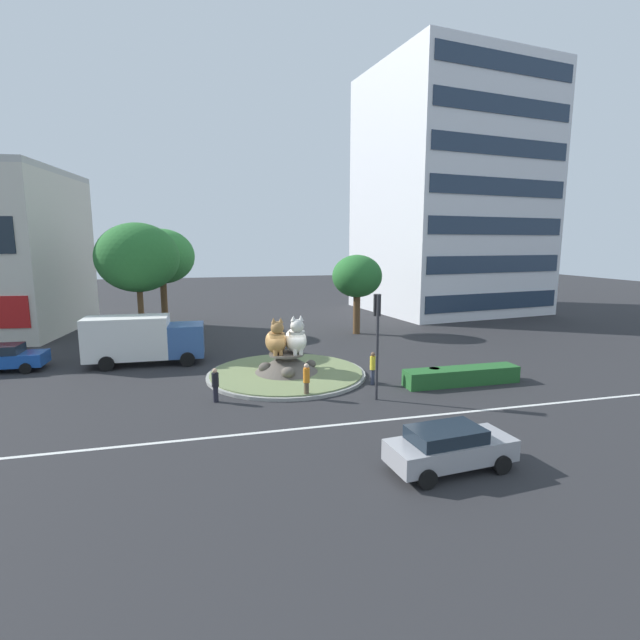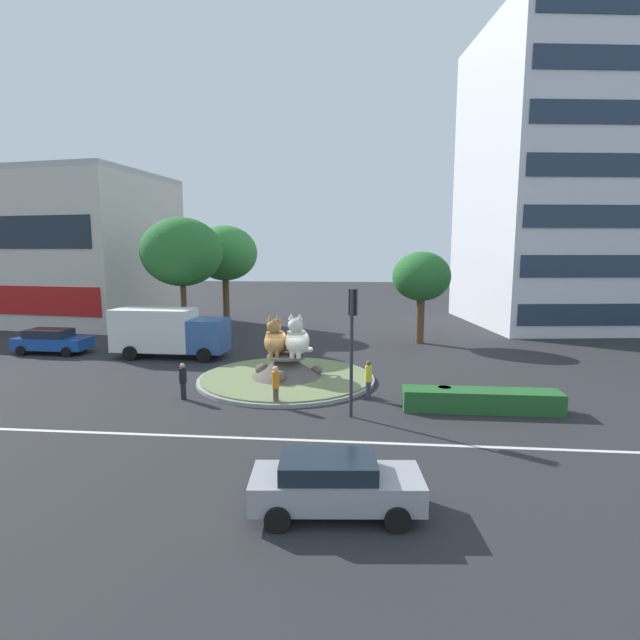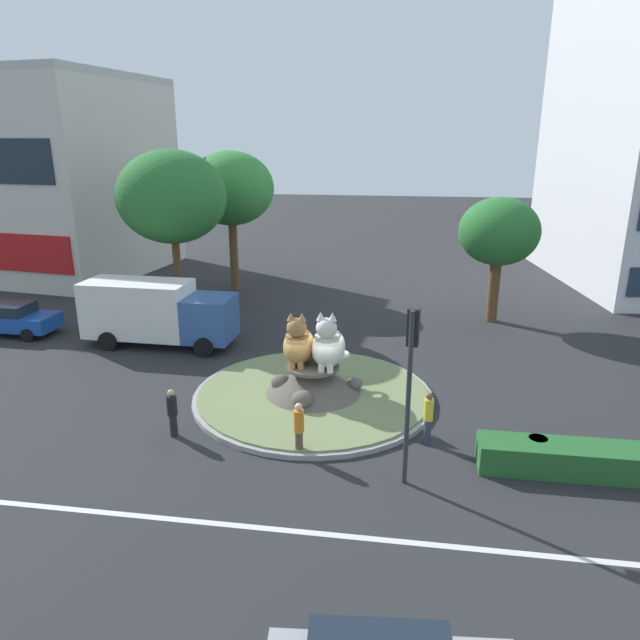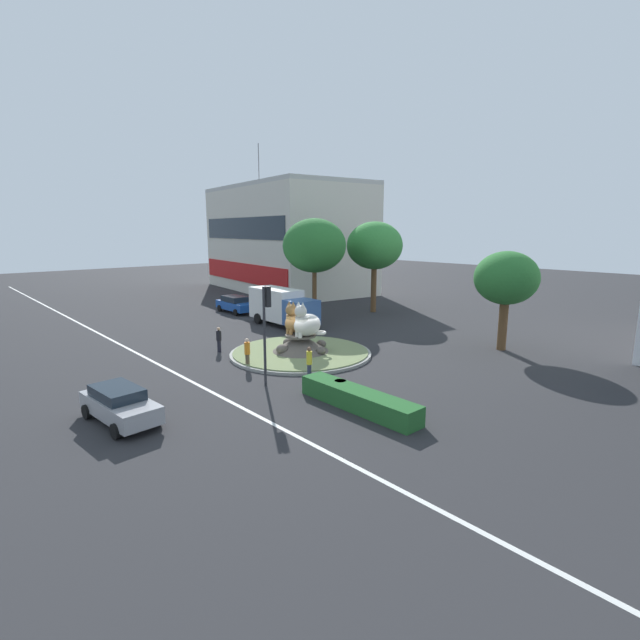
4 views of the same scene
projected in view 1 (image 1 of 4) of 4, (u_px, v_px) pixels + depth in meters
The scene contains 18 objects.
ground_plane at pixel (287, 376), 27.00m from camera, with size 160.00×160.00×0.00m, color #28282B.
lane_centreline at pixel (320, 427), 19.51m from camera, with size 112.00×0.20×0.01m, color silver.
roundabout_island at pixel (286, 369), 26.92m from camera, with size 9.13×9.13×1.34m.
cat_statue_tabby at pixel (276, 340), 26.60m from camera, with size 1.41×2.22×2.14m.
cat_statue_white at pixel (296, 339), 26.78m from camera, with size 1.48×2.29×2.25m.
traffic_light_mast at pixel (377, 327), 22.38m from camera, with size 0.36×0.46×5.19m.
office_tower at pixel (450, 194), 51.54m from camera, with size 19.04×17.55×25.76m.
clipped_hedge_strip at pixel (461, 376), 25.33m from camera, with size 6.50×1.20×0.90m, color #235B28.
broadleaf_tree_behind_island at pixel (162, 257), 38.88m from camera, with size 5.37×5.37×8.76m.
second_tree_near_tower at pixel (357, 277), 38.66m from camera, with size 4.14×4.14×6.62m.
third_tree_left at pixel (138, 258), 32.17m from camera, with size 5.61×5.61×8.98m.
pedestrian_black_shirt at pixel (215, 384), 22.39m from camera, with size 0.34×0.34×1.68m.
pedestrian_yellow_shirt at pixel (373, 367), 25.15m from camera, with size 0.31×0.31×1.80m.
pedestrian_orange_shirt at pixel (306, 380), 22.87m from camera, with size 0.33×0.33×1.79m.
sedan_on_far_lane at pixel (450, 447), 15.72m from camera, with size 4.49×2.23×1.51m.
hatchback_near_shophouse at pixel (0, 358), 27.79m from camera, with size 4.82×2.21×1.60m.
delivery_box_truck at pixel (143, 339), 29.25m from camera, with size 7.17×2.77×3.07m.
litter_bin at pixel (434, 376), 25.26m from camera, with size 0.56×0.56×0.90m.
Camera 1 is at (-4.61, -25.76, 7.62)m, focal length 26.16 mm.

